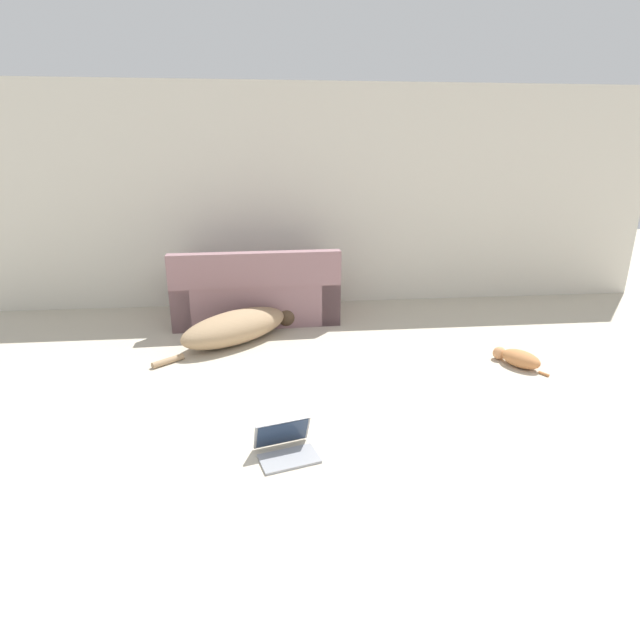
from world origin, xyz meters
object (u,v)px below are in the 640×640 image
Objects in this scene: couch at (256,294)px; dog at (239,327)px; cat at (518,358)px; laptop_open at (285,443)px.

couch is 1.31× the size of dog.
dog reaches higher than cat.
cat is at bearing -59.14° from dog.
couch reaches higher than laptop_open.
couch is 0.74m from dog.
couch is 3.64× the size of cat.
couch is 2.78m from cat.
cat is 2.36m from laptop_open.
cat is (2.29, -1.57, -0.21)m from couch.
dog is at bearing 85.38° from laptop_open.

